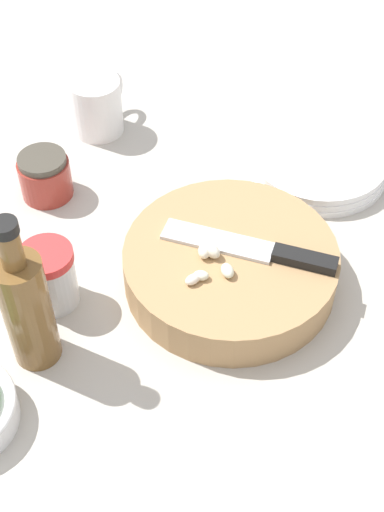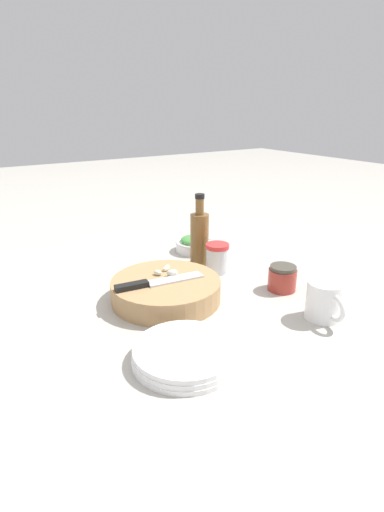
{
  "view_description": "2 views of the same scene",
  "coord_description": "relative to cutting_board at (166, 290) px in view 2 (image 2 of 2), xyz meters",
  "views": [
    {
      "loc": [
        -0.53,
        -0.18,
        0.69
      ],
      "look_at": [
        0.04,
        -0.06,
        0.05
      ],
      "focal_mm": 50.0,
      "sensor_mm": 36.0,
      "label": 1
    },
    {
      "loc": [
        0.83,
        -0.52,
        0.45
      ],
      "look_at": [
        0.02,
        -0.01,
        0.09
      ],
      "focal_mm": 28.0,
      "sensor_mm": 36.0,
      "label": 2
    }
  ],
  "objects": [
    {
      "name": "ground_plane",
      "position": [
        -0.06,
        0.1,
        -0.03
      ],
      "size": [
        5.0,
        5.0,
        0.0
      ],
      "primitive_type": "plane",
      "color": "#B2ADA3"
    },
    {
      "name": "coffee_mug",
      "position": [
        0.27,
        0.25,
        0.02
      ],
      "size": [
        0.11,
        0.08,
        0.09
      ],
      "color": "white",
      "rests_on": "ground_plane"
    },
    {
      "name": "spice_jar",
      "position": [
        -0.07,
        0.21,
        0.02
      ],
      "size": [
        0.07,
        0.07,
        0.08
      ],
      "color": "silver",
      "rests_on": "ground_plane"
    },
    {
      "name": "cutting_board",
      "position": [
        0.0,
        0.0,
        0.0
      ],
      "size": [
        0.26,
        0.26,
        0.05
      ],
      "color": "tan",
      "rests_on": "ground_plane"
    },
    {
      "name": "honey_jar",
      "position": [
        0.11,
        0.28,
        0.01
      ],
      "size": [
        0.07,
        0.07,
        0.07
      ],
      "color": "#9E3328",
      "rests_on": "ground_plane"
    },
    {
      "name": "herb_bowl",
      "position": [
        -0.25,
        0.25,
        -0.0
      ],
      "size": [
        0.12,
        0.12,
        0.05
      ],
      "color": "white",
      "rests_on": "ground_plane"
    },
    {
      "name": "plate_stack",
      "position": [
        0.23,
        -0.09,
        -0.01
      ],
      "size": [
        0.2,
        0.2,
        0.03
      ],
      "color": "white",
      "rests_on": "ground_plane"
    },
    {
      "name": "garlic_cloves",
      "position": [
        -0.03,
        0.02,
        0.03
      ],
      "size": [
        0.07,
        0.06,
        0.02
      ],
      "color": "silver",
      "rests_on": "cutting_board"
    },
    {
      "name": "oil_bottle",
      "position": [
        -0.15,
        0.2,
        0.06
      ],
      "size": [
        0.05,
        0.05,
        0.21
      ],
      "color": "brown",
      "rests_on": "ground_plane"
    },
    {
      "name": "chef_knife",
      "position": [
        0.01,
        -0.03,
        0.03
      ],
      "size": [
        0.05,
        0.22,
        0.01
      ],
      "rotation": [
        0.0,
        0.0,
        6.17
      ],
      "color": "black",
      "rests_on": "cutting_board"
    }
  ]
}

